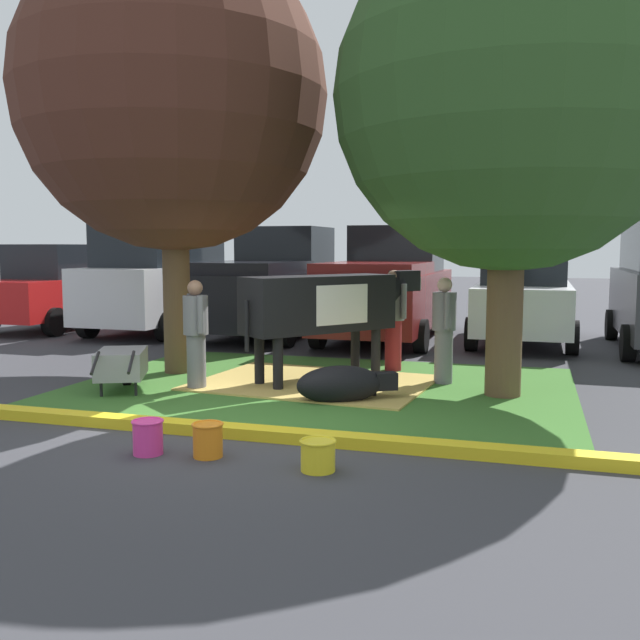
# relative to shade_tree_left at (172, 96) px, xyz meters

# --- Properties ---
(ground_plane) EXTENTS (80.00, 80.00, 0.00)m
(ground_plane) POSITION_rel_shade_tree_left_xyz_m (2.18, -2.66, -4.20)
(ground_plane) COLOR #38383D
(grass_island) EXTENTS (6.81, 5.03, 0.02)m
(grass_island) POSITION_rel_shade_tree_left_xyz_m (2.45, -0.47, -4.19)
(grass_island) COLOR #386B28
(grass_island) RESTS_ON ground
(curb_yellow) EXTENTS (8.01, 0.24, 0.12)m
(curb_yellow) POSITION_rel_shade_tree_left_xyz_m (2.45, -3.13, -4.14)
(curb_yellow) COLOR yellow
(curb_yellow) RESTS_ON ground
(hay_bedding) EXTENTS (3.42, 2.70, 0.04)m
(hay_bedding) POSITION_rel_shade_tree_left_xyz_m (2.30, -0.26, -4.18)
(hay_bedding) COLOR tan
(hay_bedding) RESTS_ON ground
(shade_tree_left) EXTENTS (4.65, 4.65, 6.54)m
(shade_tree_left) POSITION_rel_shade_tree_left_xyz_m (0.00, 0.00, 0.00)
(shade_tree_left) COLOR brown
(shade_tree_left) RESTS_ON ground
(shade_tree_right) EXTENTS (4.48, 4.48, 6.11)m
(shade_tree_right) POSITION_rel_shade_tree_left_xyz_m (4.91, -0.30, -0.34)
(shade_tree_right) COLOR brown
(shade_tree_right) RESTS_ON ground
(cow_holstein) EXTENTS (2.22, 2.70, 1.59)m
(cow_holstein) POSITION_rel_shade_tree_left_xyz_m (2.38, 0.03, -3.07)
(cow_holstein) COLOR black
(cow_holstein) RESTS_ON ground
(calf_lying) EXTENTS (1.29, 0.96, 0.48)m
(calf_lying) POSITION_rel_shade_tree_left_xyz_m (2.99, -1.28, -3.96)
(calf_lying) COLOR black
(calf_lying) RESTS_ON ground
(person_handler) EXTENTS (0.34, 0.51, 1.53)m
(person_handler) POSITION_rel_shade_tree_left_xyz_m (4.06, 0.31, -3.39)
(person_handler) COLOR slate
(person_handler) RESTS_ON ground
(person_visitor_near) EXTENTS (0.45, 0.34, 1.60)m
(person_visitor_near) POSITION_rel_shade_tree_left_xyz_m (3.18, 1.13, -3.35)
(person_visitor_near) COLOR maroon
(person_visitor_near) RESTS_ON ground
(person_visitor_far) EXTENTS (0.40, 0.40, 1.51)m
(person_visitor_far) POSITION_rel_shade_tree_left_xyz_m (0.86, -1.08, -3.40)
(person_visitor_far) COLOR slate
(person_visitor_far) RESTS_ON ground
(wheelbarrow) EXTENTS (1.05, 1.57, 0.63)m
(wheelbarrow) POSITION_rel_shade_tree_left_xyz_m (-0.03, -1.52, -3.82)
(wheelbarrow) COLOR gray
(wheelbarrow) RESTS_ON ground
(bucket_pink) EXTENTS (0.31, 0.31, 0.33)m
(bucket_pink) POSITION_rel_shade_tree_left_xyz_m (1.79, -3.93, -4.03)
(bucket_pink) COLOR #EA3893
(bucket_pink) RESTS_ON ground
(bucket_orange) EXTENTS (0.30, 0.30, 0.32)m
(bucket_orange) POSITION_rel_shade_tree_left_xyz_m (2.38, -3.84, -4.03)
(bucket_orange) COLOR orange
(bucket_orange) RESTS_ON ground
(bucket_yellow) EXTENTS (0.33, 0.33, 0.28)m
(bucket_yellow) POSITION_rel_shade_tree_left_xyz_m (3.48, -3.94, -4.06)
(bucket_yellow) COLOR yellow
(bucket_yellow) RESTS_ON ground
(sedan_red) EXTENTS (2.06, 4.42, 2.02)m
(sedan_red) POSITION_rel_shade_tree_left_xyz_m (-5.67, 4.70, -3.22)
(sedan_red) COLOR red
(sedan_red) RESTS_ON ground
(suv_black) EXTENTS (2.16, 4.62, 2.52)m
(suv_black) POSITION_rel_shade_tree_left_xyz_m (-2.93, 4.71, -2.93)
(suv_black) COLOR silver
(suv_black) RESTS_ON ground
(pickup_truck_black) EXTENTS (2.27, 5.42, 2.42)m
(pickup_truck_black) POSITION_rel_shade_tree_left_xyz_m (-0.30, 5.00, -3.09)
(pickup_truck_black) COLOR black
(pickup_truck_black) RESTS_ON ground
(pickup_truck_maroon) EXTENTS (2.27, 5.42, 2.42)m
(pickup_truck_maroon) POSITION_rel_shade_tree_left_xyz_m (2.33, 5.00, -3.09)
(pickup_truck_maroon) COLOR maroon
(pickup_truck_maroon) RESTS_ON ground
(hatchback_white) EXTENTS (2.06, 4.42, 2.02)m
(hatchback_white) POSITION_rel_shade_tree_left_xyz_m (5.09, 5.17, -3.22)
(hatchback_white) COLOR silver
(hatchback_white) RESTS_ON ground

